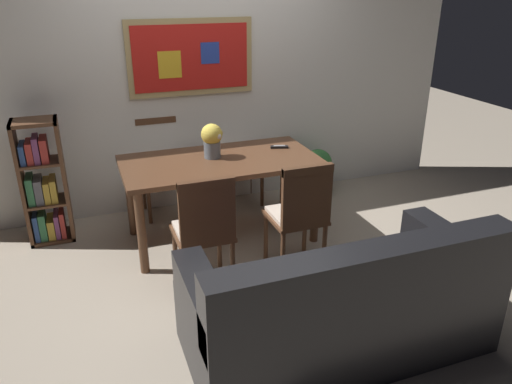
{
  "coord_description": "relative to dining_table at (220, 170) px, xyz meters",
  "views": [
    {
      "loc": [
        -1.16,
        -3.2,
        2.08
      ],
      "look_at": [
        -0.01,
        -0.07,
        0.65
      ],
      "focal_mm": 34.64,
      "sensor_mm": 36.0,
      "label": 1
    }
  ],
  "objects": [
    {
      "name": "dining_chair_far_right",
      "position": [
        0.39,
        0.75,
        -0.09
      ],
      "size": [
        0.4,
        0.41,
        0.91
      ],
      "color": "brown",
      "rests_on": "ground_plane"
    },
    {
      "name": "dining_chair_near_right",
      "position": [
        0.38,
        -0.75,
        -0.09
      ],
      "size": [
        0.4,
        0.41,
        0.91
      ],
      "color": "brown",
      "rests_on": "ground_plane"
    },
    {
      "name": "ground_plane",
      "position": [
        0.11,
        -0.52,
        -0.63
      ],
      "size": [
        12.0,
        12.0,
        0.0
      ],
      "primitive_type": "plane",
      "color": "tan"
    },
    {
      "name": "dining_chair_far_left",
      "position": [
        -0.38,
        0.74,
        -0.09
      ],
      "size": [
        0.4,
        0.41,
        0.91
      ],
      "color": "brown",
      "rests_on": "ground_plane"
    },
    {
      "name": "leather_couch",
      "position": [
        0.25,
        -1.63,
        -0.32
      ],
      "size": [
        1.8,
        0.84,
        0.84
      ],
      "color": "black",
      "rests_on": "ground_plane"
    },
    {
      "name": "potted_ivy",
      "position": [
        1.22,
        0.59,
        -0.36
      ],
      "size": [
        0.29,
        0.29,
        0.52
      ],
      "color": "#B2ADA3",
      "rests_on": "ground_plane"
    },
    {
      "name": "tv_remote",
      "position": [
        0.58,
        0.11,
        0.1
      ],
      "size": [
        0.16,
        0.09,
        0.02
      ],
      "color": "black",
      "rests_on": "dining_table"
    },
    {
      "name": "flower_vase",
      "position": [
        -0.04,
        0.07,
        0.25
      ],
      "size": [
        0.19,
        0.18,
        0.29
      ],
      "color": "slate",
      "rests_on": "dining_table"
    },
    {
      "name": "wall_back_with_painting",
      "position": [
        0.11,
        0.87,
        0.67
      ],
      "size": [
        5.2,
        0.14,
        2.6
      ],
      "color": "silver",
      "rests_on": "ground_plane"
    },
    {
      "name": "bookshelf",
      "position": [
        -1.41,
        0.49,
        -0.15
      ],
      "size": [
        0.36,
        0.28,
        1.06
      ],
      "color": "brown",
      "rests_on": "ground_plane"
    },
    {
      "name": "dining_chair_near_left",
      "position": [
        -0.34,
        -0.76,
        -0.09
      ],
      "size": [
        0.4,
        0.41,
        0.91
      ],
      "color": "brown",
      "rests_on": "ground_plane"
    },
    {
      "name": "dining_table",
      "position": [
        0.0,
        0.0,
        0.0
      ],
      "size": [
        1.61,
        0.83,
        0.72
      ],
      "color": "brown",
      "rests_on": "ground_plane"
    }
  ]
}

